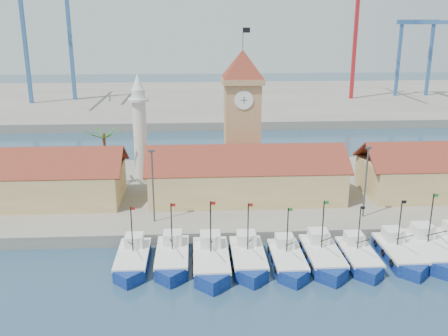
{
  "coord_description": "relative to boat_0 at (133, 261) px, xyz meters",
  "views": [
    {
      "loc": [
        -6.88,
        -45.05,
        25.2
      ],
      "look_at": [
        -3.1,
        18.0,
        6.36
      ],
      "focal_mm": 40.0,
      "sensor_mm": 36.0,
      "label": 1
    }
  ],
  "objects": [
    {
      "name": "boat_2",
      "position": [
        8.3,
        -1.06,
        0.09
      ],
      "size": [
        3.72,
        10.18,
        7.7
      ],
      "color": "navy",
      "rests_on": "ground"
    },
    {
      "name": "boat_1",
      "position": [
        4.18,
        0.14,
        0.03
      ],
      "size": [
        3.44,
        9.41,
        7.12
      ],
      "color": "navy",
      "rests_on": "ground"
    },
    {
      "name": "boat_8",
      "position": [
        32.37,
        -0.06,
        0.08
      ],
      "size": [
        3.7,
        10.14,
        7.67
      ],
      "color": "navy",
      "rests_on": "ground"
    },
    {
      "name": "boat_5",
      "position": [
        20.29,
        -0.6,
        0.05
      ],
      "size": [
        3.54,
        9.69,
        7.33
      ],
      "color": "navy",
      "rests_on": "ground"
    },
    {
      "name": "lamp_posts",
      "position": [
        14.2,
        8.85,
        5.77
      ],
      "size": [
        80.7,
        0.25,
        9.03
      ],
      "color": "#3F3F44",
      "rests_on": "quay"
    },
    {
      "name": "palm_tree",
      "position": [
        -6.3,
        22.85,
        5.54
      ],
      "size": [
        5.6,
        5.03,
        8.39
      ],
      "color": "brown",
      "rests_on": "quay"
    },
    {
      "name": "gantry",
      "position": [
        75.7,
        103.5,
        19.33
      ],
      "size": [
        13.0,
        22.0,
        23.2
      ],
      "color": "#325F9B",
      "rests_on": "terminal"
    },
    {
      "name": "crane_blue_near",
      "position": [
        -29.21,
        103.6,
        22.76
      ],
      "size": [
        1.0,
        31.01,
        38.92
      ],
      "color": "#325F9B",
      "rests_on": "terminal"
    },
    {
      "name": "hall_left",
      "position": [
        -18.3,
        16.85,
        3.28
      ],
      "size": [
        31.2,
        10.13,
        7.61
      ],
      "color": "#D8C276",
      "rests_on": "quay"
    },
    {
      "name": "hall_center",
      "position": [
        13.7,
        16.85,
        3.28
      ],
      "size": [
        27.04,
        10.13,
        7.61
      ],
      "color": "#D8C276",
      "rests_on": "quay"
    },
    {
      "name": "boat_3",
      "position": [
        12.28,
        -0.49,
        0.03
      ],
      "size": [
        3.47,
        9.5,
        7.19
      ],
      "color": "navy",
      "rests_on": "ground"
    },
    {
      "name": "boat_0",
      "position": [
        0.0,
        0.0,
        0.0
      ],
      "size": [
        3.31,
        9.07,
        6.87
      ],
      "color": "navy",
      "rests_on": "ground"
    },
    {
      "name": "minaret",
      "position": [
        -1.3,
        24.85,
        9.02
      ],
      "size": [
        3.0,
        3.0,
        16.3
      ],
      "color": "silver",
      "rests_on": "quay"
    },
    {
      "name": "boat_6",
      "position": [
        24.19,
        -0.76,
        -0.02
      ],
      "size": [
        3.22,
        8.83,
        6.68
      ],
      "color": "navy",
      "rests_on": "ground"
    },
    {
      "name": "ground",
      "position": [
        13.7,
        -3.15,
        -0.71
      ],
      "size": [
        400.0,
        400.0,
        0.0
      ],
      "primitive_type": "plane",
      "color": "navy",
      "rests_on": "ground"
    },
    {
      "name": "clock_tower",
      "position": [
        13.7,
        22.85,
        11.25
      ],
      "size": [
        5.8,
        5.8,
        22.7
      ],
      "color": "tan",
      "rests_on": "quay"
    },
    {
      "name": "terminal",
      "position": [
        13.7,
        106.85,
        0.29
      ],
      "size": [
        240.0,
        80.0,
        2.0
      ],
      "primitive_type": "cube",
      "color": "gray",
      "rests_on": "ground"
    },
    {
      "name": "boat_7",
      "position": [
        28.8,
        -0.35,
        0.02
      ],
      "size": [
        3.42,
        9.37,
        7.09
      ],
      "color": "navy",
      "rests_on": "ground"
    },
    {
      "name": "quay",
      "position": [
        13.7,
        20.85,
        0.04
      ],
      "size": [
        140.0,
        32.0,
        1.5
      ],
      "primitive_type": "cube",
      "color": "gray",
      "rests_on": "ground"
    },
    {
      "name": "crane_blue_far",
      "position": [
        -40.32,
        96.99,
        27.65
      ],
      "size": [
        1.0,
        36.74,
        46.89
      ],
      "color": "#325F9B",
      "rests_on": "terminal"
    },
    {
      "name": "crane_red_right",
      "position": [
        54.83,
        100.41,
        26.92
      ],
      "size": [
        1.0,
        33.66,
        46.06
      ],
      "color": "red",
      "rests_on": "terminal"
    },
    {
      "name": "boat_4",
      "position": [
        16.4,
        -1.04,
        -0.01
      ],
      "size": [
        3.27,
        8.95,
        6.77
      ],
      "color": "navy",
      "rests_on": "ground"
    }
  ]
}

